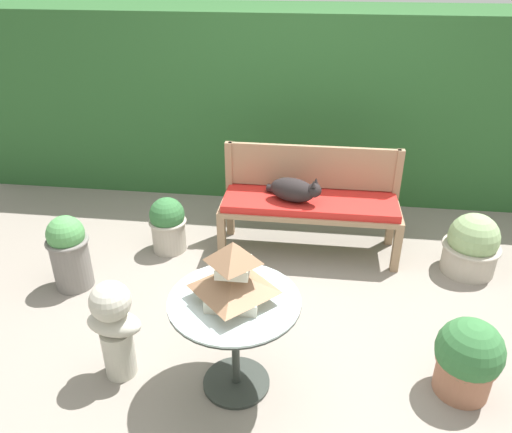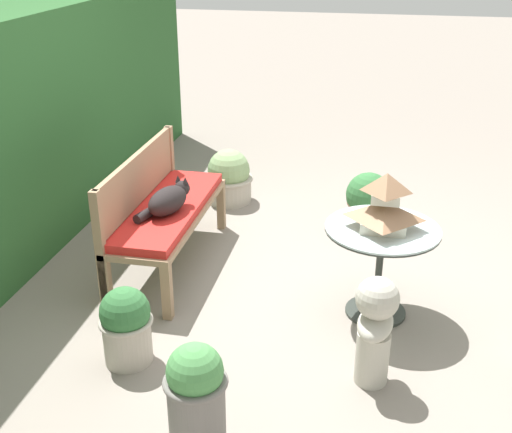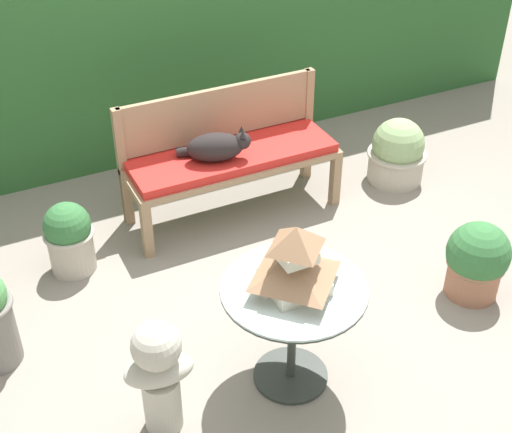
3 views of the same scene
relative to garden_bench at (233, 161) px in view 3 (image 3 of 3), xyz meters
name	(u,v)px [view 3 (image 3 of 3)]	position (x,y,z in m)	size (l,w,h in m)	color
ground	(294,307)	(-0.09, -1.03, -0.41)	(30.00, 30.00, 0.00)	gray
foliage_hedge_back	(143,25)	(-0.09, 1.43, 0.46)	(6.40, 1.05, 1.73)	#285628
garden_bench	(233,161)	(0.00, 0.00, 0.00)	(1.41, 0.46, 0.48)	#937556
bench_backrest	(219,121)	(0.00, 0.21, 0.20)	(1.41, 0.06, 0.84)	#937556
cat	(217,147)	(-0.13, -0.04, 0.16)	(0.44, 0.32, 0.21)	black
patio_table	(293,308)	(-0.35, -1.48, 0.07)	(0.70, 0.70, 0.61)	#2D332D
pagoda_birdhouse	(295,263)	(-0.35, -1.48, 0.35)	(0.36, 0.36, 0.35)	beige
garden_bust	(159,372)	(-1.04, -1.48, -0.05)	(0.34, 0.23, 0.64)	#B7B2A3
potted_plant_bench_left	(397,153)	(1.24, -0.13, -0.18)	(0.43, 0.43, 0.48)	#ADA393
potted_plant_hedge_corner	(69,237)	(-1.13, -0.12, -0.17)	(0.31, 0.31, 0.47)	#ADA393
potted_plant_bench_right	(477,260)	(0.91, -1.36, -0.17)	(0.36, 0.36, 0.47)	#9E664C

